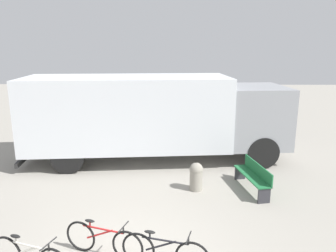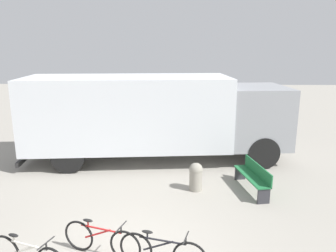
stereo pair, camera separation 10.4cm
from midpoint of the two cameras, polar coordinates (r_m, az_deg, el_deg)
delivery_truck at (r=11.76m, az=-2.82°, el=2.21°), size 9.49×3.34×3.06m
park_bench at (r=9.86m, az=14.42°, el=-8.34°), size 0.73×1.80×0.80m
bicycle_middle at (r=6.99m, az=-11.65°, el=-18.89°), size 1.65×0.64×0.75m
bicycle_far at (r=6.55m, az=-1.10°, el=-21.08°), size 1.67×0.57×0.75m
bollard_near_bench at (r=9.61m, az=4.61°, el=-8.59°), size 0.39×0.39×0.83m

